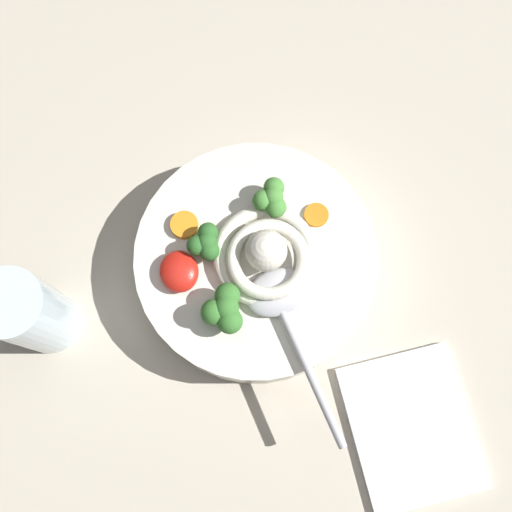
% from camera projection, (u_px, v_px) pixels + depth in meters
% --- Properties ---
extents(table_slab, '(1.22, 1.22, 0.04)m').
position_uv_depth(table_slab, '(260.00, 260.00, 0.68)').
color(table_slab, '#BCB29E').
rests_on(table_slab, ground).
extents(soup_bowl, '(0.23, 0.23, 0.05)m').
position_uv_depth(soup_bowl, '(256.00, 263.00, 0.63)').
color(soup_bowl, silver).
rests_on(soup_bowl, table_slab).
extents(noodle_pile, '(0.11, 0.11, 0.04)m').
position_uv_depth(noodle_pile, '(269.00, 255.00, 0.59)').
color(noodle_pile, silver).
rests_on(noodle_pile, soup_bowl).
extents(soup_spoon, '(0.17, 0.06, 0.02)m').
position_uv_depth(soup_spoon, '(280.00, 307.00, 0.59)').
color(soup_spoon, '#B7B7BC').
rests_on(soup_spoon, soup_bowl).
extents(chili_sauce_dollop, '(0.04, 0.04, 0.02)m').
position_uv_depth(chili_sauce_dollop, '(179.00, 271.00, 0.60)').
color(chili_sauce_dollop, red).
rests_on(chili_sauce_dollop, soup_bowl).
extents(broccoli_floret_front, '(0.05, 0.04, 0.04)m').
position_uv_depth(broccoli_floret_front, '(224.00, 309.00, 0.57)').
color(broccoli_floret_front, '#7A9E60').
rests_on(broccoli_floret_front, soup_bowl).
extents(broccoli_floret_near_spoon, '(0.04, 0.03, 0.03)m').
position_uv_depth(broccoli_floret_near_spoon, '(271.00, 198.00, 0.60)').
color(broccoli_floret_near_spoon, '#7A9E60').
rests_on(broccoli_floret_near_spoon, soup_bowl).
extents(broccoli_floret_center, '(0.04, 0.03, 0.03)m').
position_uv_depth(broccoli_floret_center, '(205.00, 243.00, 0.59)').
color(broccoli_floret_center, '#7A9E60').
rests_on(broccoli_floret_center, soup_bowl).
extents(carrot_slice_far, '(0.03, 0.03, 0.01)m').
position_uv_depth(carrot_slice_far, '(184.00, 225.00, 0.61)').
color(carrot_slice_far, orange).
rests_on(carrot_slice_far, soup_bowl).
extents(carrot_slice_extra_a, '(0.02, 0.02, 0.00)m').
position_uv_depth(carrot_slice_extra_a, '(316.00, 215.00, 0.62)').
color(carrot_slice_extra_a, orange).
rests_on(carrot_slice_extra_a, soup_bowl).
extents(drinking_glass, '(0.06, 0.06, 0.12)m').
position_uv_depth(drinking_glass, '(31.00, 313.00, 0.59)').
color(drinking_glass, silver).
rests_on(drinking_glass, table_slab).
extents(folded_napkin, '(0.15, 0.12, 0.01)m').
position_uv_depth(folded_napkin, '(411.00, 428.00, 0.62)').
color(folded_napkin, white).
rests_on(folded_napkin, table_slab).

